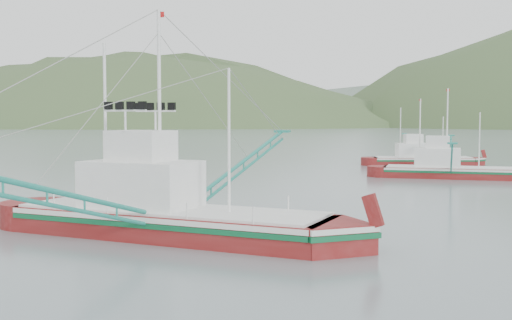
# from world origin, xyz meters

# --- Properties ---
(ground) EXTENTS (1200.00, 1200.00, 0.00)m
(ground) POSITION_xyz_m (0.00, 0.00, 0.00)
(ground) COLOR slate
(ground) RESTS_ON ground
(main_boat) EXTENTS (16.35, 28.54, 11.64)m
(main_boat) POSITION_xyz_m (-2.32, -2.11, 1.97)
(main_boat) COLOR maroon
(main_boat) RESTS_ON ground
(bg_boat_right) EXTENTS (12.49, 22.47, 9.09)m
(bg_boat_right) POSITION_xyz_m (11.87, 32.32, 1.25)
(bg_boat_right) COLOR maroon
(bg_boat_right) RESTS_ON ground
(bg_boat_far) EXTENTS (12.04, 20.75, 8.54)m
(bg_boat_far) POSITION_xyz_m (9.34, 48.32, 1.55)
(bg_boat_far) COLOR maroon
(bg_boat_far) RESTS_ON ground
(headland_left) EXTENTS (448.00, 308.00, 210.00)m
(headland_left) POSITION_xyz_m (-180.00, 360.00, 0.00)
(headland_left) COLOR #3A522A
(headland_left) RESTS_ON ground
(ridge_distant) EXTENTS (960.00, 400.00, 240.00)m
(ridge_distant) POSITION_xyz_m (30.00, 560.00, 0.00)
(ridge_distant) COLOR slate
(ridge_distant) RESTS_ON ground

